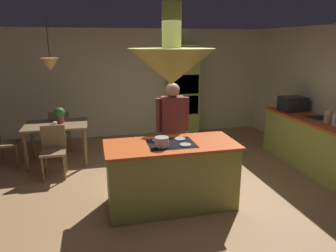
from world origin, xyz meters
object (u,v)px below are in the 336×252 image
Objects in this scene: chair_at_corner at (3,141)px; canister_flour at (336,120)px; potted_plant_on_table at (60,114)px; canister_sugar at (328,117)px; oven_tower at (183,92)px; microwave_on_counter at (292,104)px; person_at_island at (172,128)px; cooking_pot_on_cooktop at (162,142)px; chair_by_back_wall at (60,128)px; dining_table at (56,129)px; chair_facing_island at (54,148)px; cup_on_table at (55,124)px; kitchen_island at (171,175)px.

chair_at_corner is 5.81m from canister_flour.
canister_sugar is (4.46, -1.71, 0.10)m from potted_plant_on_table.
oven_tower is 2.51m from microwave_on_counter.
oven_tower is 10.78× the size of canister_flour.
person_at_island reaches higher than cooking_pot_on_cooktop.
oven_tower reaches higher than chair_by_back_wall.
person_at_island is 1.89× the size of chair_at_corner.
oven_tower is 1.91× the size of dining_table.
chair_facing_island reaches higher than cup_on_table.
microwave_on_counter reaches higher than kitchen_island.
canister_flour is (2.84, 0.27, 0.56)m from kitchen_island.
person_at_island is 1.89× the size of chair_by_back_wall.
canister_flour reaches higher than cooking_pot_on_cooktop.
cooking_pot_on_cooktop is at bearing -169.13° from canister_sugar.
microwave_on_counter is at bearing 90.00° from canister_sugar.
cooking_pot_on_cooktop reaches higher than chair_at_corner.
canister_flour is at bearing -22.00° from dining_table.
chair_by_back_wall is (-2.80, -0.52, -0.58)m from oven_tower.
canister_sugar is (0.00, 0.18, 0.01)m from canister_flour.
kitchen_island reaches higher than chair_by_back_wall.
chair_by_back_wall is (-1.70, 2.73, 0.04)m from kitchen_island.
dining_table is (-2.80, -1.14, -0.43)m from oven_tower.
canister_sugar is at bearing -90.00° from microwave_on_counter.
chair_at_corner is 1.89× the size of microwave_on_counter.
chair_by_back_wall is 0.72m from potted_plant_on_table.
oven_tower is 4.72× the size of microwave_on_counter.
dining_table is at bearing 124.63° from cooking_pot_on_cooktop.
person_at_island is 2.10m from chair_facing_island.
canister_sugar reaches higher than dining_table.
kitchen_island is 0.85m from person_at_island.
potted_plant_on_table reaches higher than chair_facing_island.
chair_facing_island is 4.83× the size of cooking_pot_on_cooktop.
chair_by_back_wall is 0.88m from cup_on_table.
canister_flour reaches higher than cup_on_table.
microwave_on_counter reaches higher than chair_at_corner.
cooking_pot_on_cooktop is at bearing -140.91° from kitchen_island.
cup_on_table is at bearing 147.01° from person_at_island.
person_at_island is 5.49× the size of potted_plant_on_table.
person_at_island is 8.18× the size of canister_flour.
dining_table is at bearing -90.00° from chair_at_corner.
microwave_on_counter is (5.49, -0.66, 0.56)m from chair_at_corner.
kitchen_island is 2.06× the size of chair_by_back_wall.
chair_by_back_wall is at bearing -169.56° from oven_tower.
person_at_island is 3.20m from chair_at_corner.
oven_tower reaches higher than kitchen_island.
canister_sugar is at bearing -20.02° from dining_table.
cup_on_table is at bearing -154.22° from oven_tower.
potted_plant_on_table is (-1.62, 2.15, 0.46)m from kitchen_island.
potted_plant_on_table is at bearing -158.19° from oven_tower.
canister_flour is 3.03m from cooking_pot_on_cooktop.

